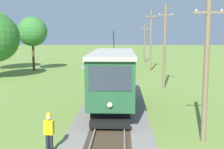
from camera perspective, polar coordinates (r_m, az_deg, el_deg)
The scene contains 9 objects.
red_tram at distance 17.55m, azimuth 0.17°, elevation -0.61°, with size 2.60×8.54×4.79m.
freight_car at distance 43.09m, azimuth 1.38°, elevation 3.82°, with size 2.40×5.20×2.31m.
utility_pole_near_tram at distance 13.12m, azimuth 18.75°, elevation 1.32°, with size 1.40×0.36×6.64m.
utility_pole_mid at distance 25.31m, azimuth 10.75°, elevation 5.71°, with size 1.40×0.29×7.47m.
utility_pole_far at distance 37.64m, azimuth 7.96°, elevation 7.09°, with size 1.40×0.66×8.16m.
utility_pole_distant at distance 48.65m, azimuth 6.65°, elevation 6.45°, with size 1.40×0.28×6.61m.
gravel_pile at distance 40.76m, azimuth -4.54°, elevation 2.11°, with size 3.10×3.10×1.09m, color gray.
track_worker at distance 11.83m, azimuth -12.77°, elevation -11.29°, with size 0.40×0.28×1.78m.
tree_right_near at distance 39.03m, azimuth -16.01°, elevation 8.44°, with size 3.93×3.93×7.22m.
Camera 1 is at (0.61, 1.41, 4.90)m, focal length 44.59 mm.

